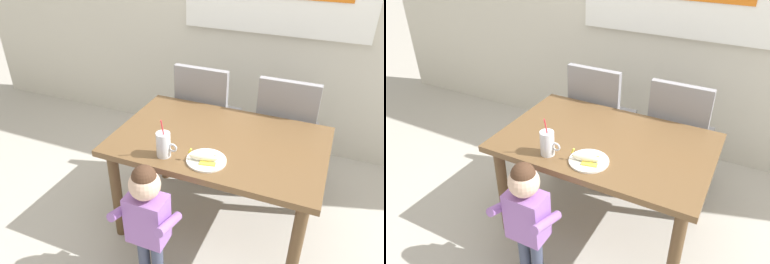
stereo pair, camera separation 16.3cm
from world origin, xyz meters
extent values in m
plane|color=#B7B2A8|center=(0.00, 0.00, 0.00)|extent=(24.00, 24.00, 0.00)
cube|color=brown|center=(0.00, 0.00, 0.69)|extent=(1.31, 0.85, 0.04)
cylinder|color=brown|center=(-0.58, -0.35, 0.34)|extent=(0.07, 0.07, 0.67)
cylinder|color=brown|center=(0.58, -0.35, 0.34)|extent=(0.07, 0.07, 0.67)
cylinder|color=brown|center=(-0.58, 0.35, 0.34)|extent=(0.07, 0.07, 0.67)
cylinder|color=brown|center=(0.58, 0.35, 0.34)|extent=(0.07, 0.07, 0.67)
cube|color=gray|center=(-0.32, 0.69, 0.45)|extent=(0.44, 0.44, 0.06)
cube|color=gray|center=(-0.32, 0.49, 0.72)|extent=(0.42, 0.05, 0.48)
cylinder|color=black|center=(-0.13, 0.88, 0.21)|extent=(0.04, 0.04, 0.42)
cylinder|color=black|center=(-0.51, 0.88, 0.21)|extent=(0.04, 0.04, 0.42)
cylinder|color=black|center=(-0.13, 0.50, 0.21)|extent=(0.04, 0.04, 0.42)
cylinder|color=black|center=(-0.51, 0.50, 0.21)|extent=(0.04, 0.04, 0.42)
cube|color=gray|center=(0.32, 0.69, 0.45)|extent=(0.44, 0.44, 0.06)
cube|color=gray|center=(0.32, 0.49, 0.72)|extent=(0.42, 0.05, 0.48)
cylinder|color=black|center=(0.51, 0.88, 0.21)|extent=(0.04, 0.04, 0.42)
cylinder|color=black|center=(0.13, 0.88, 0.21)|extent=(0.04, 0.04, 0.42)
cylinder|color=black|center=(0.51, 0.50, 0.21)|extent=(0.04, 0.04, 0.42)
cylinder|color=black|center=(0.13, 0.50, 0.21)|extent=(0.04, 0.04, 0.42)
cylinder|color=#3F4760|center=(-0.25, -0.60, 0.17)|extent=(0.07, 0.07, 0.34)
cylinder|color=#3F4760|center=(-0.16, -0.60, 0.17)|extent=(0.07, 0.07, 0.34)
cube|color=#9966B7|center=(-0.20, -0.60, 0.49)|extent=(0.22, 0.15, 0.30)
sphere|color=beige|center=(-0.20, -0.60, 0.72)|extent=(0.17, 0.17, 0.17)
sphere|color=#472D1E|center=(-0.20, -0.60, 0.77)|extent=(0.13, 0.13, 0.13)
cylinder|color=#9966B7|center=(-0.34, -0.62, 0.52)|extent=(0.05, 0.24, 0.13)
cylinder|color=#9966B7|center=(-0.06, -0.62, 0.52)|extent=(0.05, 0.24, 0.13)
cylinder|color=silver|center=(-0.24, -0.30, 0.79)|extent=(0.08, 0.08, 0.15)
cylinder|color=beige|center=(-0.24, -0.30, 0.76)|extent=(0.07, 0.07, 0.08)
torus|color=silver|center=(-0.18, -0.30, 0.78)|extent=(0.06, 0.01, 0.06)
cylinder|color=#E5333F|center=(-0.23, -0.31, 0.85)|extent=(0.01, 0.06, 0.22)
cylinder|color=white|center=(0.01, -0.26, 0.72)|extent=(0.23, 0.23, 0.01)
ellipsoid|color=#F4EAC6|center=(0.00, -0.27, 0.74)|extent=(0.18, 0.08, 0.04)
cube|color=yellow|center=(0.03, -0.30, 0.73)|extent=(0.09, 0.05, 0.01)
cube|color=yellow|center=(0.01, -0.23, 0.73)|extent=(0.09, 0.05, 0.01)
cylinder|color=yellow|center=(-0.08, -0.29, 0.78)|extent=(0.03, 0.02, 0.03)
camera|label=1|loc=(0.60, -1.85, 1.91)|focal=34.01mm
camera|label=2|loc=(0.74, -1.78, 1.91)|focal=34.01mm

